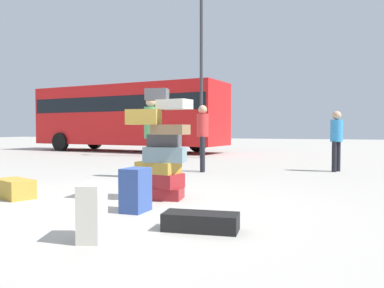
# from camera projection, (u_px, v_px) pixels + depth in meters

# --- Properties ---
(ground_plane) EXTENTS (80.00, 80.00, 0.00)m
(ground_plane) POSITION_uv_depth(u_px,v_px,m) (120.00, 204.00, 5.66)
(ground_plane) COLOR #ADA89E
(suitcase_tower) EXTENTS (0.98, 0.69, 1.69)m
(suitcase_tower) POSITION_uv_depth(u_px,v_px,m) (161.00, 156.00, 6.01)
(suitcase_tower) COLOR maroon
(suitcase_tower) RESTS_ON ground
(suitcase_tan_behind_tower) EXTENTS (0.80, 0.62, 0.30)m
(suitcase_tan_behind_tower) POSITION_uv_depth(u_px,v_px,m) (14.00, 189.00, 6.15)
(suitcase_tan_behind_tower) COLOR #B28C33
(suitcase_tan_behind_tower) RESTS_ON ground
(suitcase_cream_left_side) EXTENTS (0.34, 0.47, 0.55)m
(suitcase_cream_left_side) POSITION_uv_depth(u_px,v_px,m) (92.00, 212.00, 3.82)
(suitcase_cream_left_side) COLOR beige
(suitcase_cream_left_side) RESTS_ON ground
(suitcase_navy_foreground_far) EXTENTS (0.29, 0.39, 0.57)m
(suitcase_navy_foreground_far) POSITION_uv_depth(u_px,v_px,m) (136.00, 190.00, 5.13)
(suitcase_navy_foreground_far) COLOR #334F99
(suitcase_navy_foreground_far) RESTS_ON ground
(suitcase_black_white_trunk) EXTENTS (0.83, 0.42, 0.19)m
(suitcase_black_white_trunk) POSITION_uv_depth(u_px,v_px,m) (201.00, 222.00, 4.17)
(suitcase_black_white_trunk) COLOR black
(suitcase_black_white_trunk) RESTS_ON ground
(person_bearded_onlooker) EXTENTS (0.30, 0.33, 1.79)m
(person_bearded_onlooker) POSITION_uv_depth(u_px,v_px,m) (151.00, 130.00, 8.69)
(person_bearded_onlooker) COLOR black
(person_bearded_onlooker) RESTS_ON ground
(person_tourist_with_camera) EXTENTS (0.30, 0.33, 1.68)m
(person_tourist_with_camera) POSITION_uv_depth(u_px,v_px,m) (203.00, 132.00, 9.94)
(person_tourist_with_camera) COLOR black
(person_tourist_with_camera) RESTS_ON ground
(person_passerby_in_red) EXTENTS (0.30, 0.32, 1.54)m
(person_passerby_in_red) POSITION_uv_depth(u_px,v_px,m) (336.00, 136.00, 9.97)
(person_passerby_in_red) COLOR black
(person_passerby_in_red) RESTS_ON ground
(parked_bus) EXTENTS (10.01, 3.63, 3.15)m
(parked_bus) POSITION_uv_depth(u_px,v_px,m) (128.00, 114.00, 19.12)
(parked_bus) COLOR red
(parked_bus) RESTS_ON ground
(lamp_post) EXTENTS (0.36, 0.36, 6.53)m
(lamp_post) POSITION_uv_depth(u_px,v_px,m) (201.00, 45.00, 14.75)
(lamp_post) COLOR #333338
(lamp_post) RESTS_ON ground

